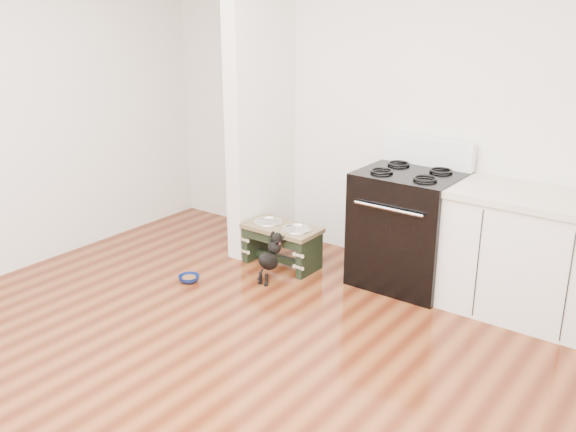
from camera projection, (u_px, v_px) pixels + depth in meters
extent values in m
plane|color=#481C0C|center=(195.00, 398.00, 3.71)|extent=(5.00, 5.00, 0.00)
plane|color=silver|center=(406.00, 107.00, 5.16)|extent=(5.00, 0.00, 5.00)
cube|color=silver|center=(261.00, 100.00, 5.52)|extent=(0.15, 0.80, 2.70)
cube|color=black|center=(408.00, 229.00, 5.05)|extent=(0.76, 0.65, 0.92)
cube|color=black|center=(388.00, 248.00, 4.84)|extent=(0.58, 0.02, 0.50)
cylinder|color=silver|center=(388.00, 209.00, 4.70)|extent=(0.56, 0.02, 0.02)
cube|color=white|center=(428.00, 152.00, 5.08)|extent=(0.76, 0.08, 0.22)
torus|color=black|center=(382.00, 171.00, 4.89)|extent=(0.18, 0.18, 0.02)
torus|color=black|center=(425.00, 179.00, 4.69)|extent=(0.18, 0.18, 0.02)
torus|color=black|center=(399.00, 164.00, 5.11)|extent=(0.18, 0.18, 0.02)
torus|color=black|center=(441.00, 171.00, 4.90)|extent=(0.18, 0.18, 0.02)
cube|color=silver|center=(535.00, 260.00, 4.53)|extent=(1.20, 0.60, 0.86)
cube|color=beige|center=(543.00, 199.00, 4.38)|extent=(1.24, 0.64, 0.05)
cube|color=black|center=(516.00, 322.00, 4.46)|extent=(1.20, 0.06, 0.10)
cube|color=black|center=(256.00, 240.00, 5.64)|extent=(0.05, 0.31, 0.32)
cube|color=black|center=(310.00, 255.00, 5.32)|extent=(0.05, 0.31, 0.32)
cube|color=black|center=(272.00, 239.00, 5.33)|extent=(0.52, 0.03, 0.08)
cube|color=black|center=(282.00, 259.00, 5.51)|extent=(0.52, 0.05, 0.05)
cube|color=brown|center=(282.00, 228.00, 5.42)|extent=(0.65, 0.35, 0.04)
cylinder|color=silver|center=(268.00, 224.00, 5.50)|extent=(0.22, 0.22, 0.04)
cylinder|color=silver|center=(297.00, 232.00, 5.33)|extent=(0.22, 0.22, 0.04)
torus|color=silver|center=(268.00, 222.00, 5.50)|extent=(0.25, 0.25, 0.02)
torus|color=silver|center=(297.00, 229.00, 5.32)|extent=(0.25, 0.25, 0.02)
cylinder|color=black|center=(260.00, 278.00, 5.16)|extent=(0.03, 0.03, 0.10)
cylinder|color=black|center=(267.00, 280.00, 5.12)|extent=(0.03, 0.03, 0.10)
sphere|color=black|center=(260.00, 283.00, 5.17)|extent=(0.04, 0.04, 0.04)
sphere|color=black|center=(266.00, 285.00, 5.13)|extent=(0.04, 0.04, 0.04)
ellipsoid|color=black|center=(268.00, 261.00, 5.15)|extent=(0.11, 0.27, 0.24)
sphere|color=black|center=(275.00, 247.00, 5.18)|extent=(0.11, 0.11, 0.11)
sphere|color=black|center=(277.00, 238.00, 5.18)|extent=(0.09, 0.09, 0.09)
sphere|color=black|center=(279.00, 235.00, 5.25)|extent=(0.03, 0.03, 0.03)
sphere|color=black|center=(284.00, 237.00, 5.21)|extent=(0.03, 0.03, 0.03)
cylinder|color=black|center=(260.00, 274.00, 5.09)|extent=(0.02, 0.08, 0.09)
torus|color=#D93F4B|center=(276.00, 243.00, 5.18)|extent=(0.09, 0.06, 0.08)
imported|color=navy|center=(189.00, 279.00, 5.20)|extent=(0.20, 0.20, 0.05)
cylinder|color=#532E17|center=(189.00, 278.00, 5.20)|extent=(0.11, 0.11, 0.02)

